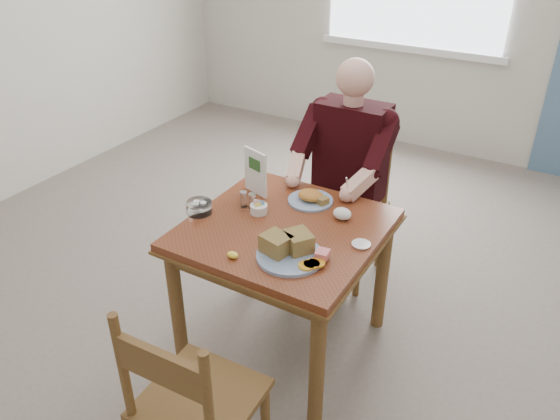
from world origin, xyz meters
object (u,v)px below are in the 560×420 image
Objects in this scene: chair_far at (349,204)px; diner at (346,160)px; table at (284,245)px; chair_near at (193,405)px; near_plate at (290,249)px; far_plate at (311,198)px.

chair_far is 0.34m from diner.
chair_far reaches higher than table.
diner reaches higher than chair_far.
chair_near is 0.76m from near_plate.
chair_far is at bearing 90.50° from far_plate.
near_plate is (0.15, -0.21, 0.15)m from table.
chair_far is 0.69× the size of diner.
table is 0.73m from diner.
chair_far is 3.13× the size of far_plate.
near_plate is (0.02, 0.69, 0.31)m from chair_near.
chair_far is 1.00× the size of chair_near.
chair_near reaches higher than near_plate.
table is at bearing -90.97° from far_plate.
near_plate is (0.15, -1.00, 0.31)m from chair_far.
chair_far is 1.70m from chair_near.
far_plate is at bearing 95.80° from chair_near.
chair_near is at bearing -84.20° from far_plate.
near_plate is (0.15, -0.91, -0.02)m from diner.
diner is at bearing 99.21° from near_plate.
diner is (-0.12, 1.61, 0.33)m from chair_near.
chair_near is at bearing -85.60° from diner.
chair_near reaches higher than far_plate.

